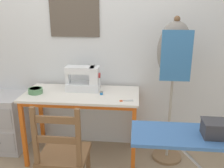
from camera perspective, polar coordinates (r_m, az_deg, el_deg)
wall_back at (r=2.85m, az=-5.91°, el=10.17°), size 10.00×0.07×2.55m
sewing_table at (r=2.65m, az=-7.02°, el=-4.04°), size 1.20×0.57×0.76m
sewing_machine at (r=2.69m, az=-6.34°, el=1.10°), size 0.37×0.19×0.29m
fabric_bowl at (r=2.72m, az=-17.10°, el=-1.45°), size 0.15×0.15×0.05m
scissors at (r=2.41m, az=2.81°, el=-3.86°), size 0.14×0.06×0.01m
thread_spool_near_machine at (r=2.56m, az=-2.42°, el=-2.15°), size 0.04×0.04×0.03m
wooden_chair at (r=2.21m, az=-11.09°, el=-15.82°), size 0.40×0.38×0.93m
filing_cabinet at (r=3.22m, az=-23.35°, el=-7.90°), size 0.47×0.46×0.66m
dress_form at (r=2.55m, az=14.01°, el=5.63°), size 0.34×0.32×1.55m
storage_box at (r=1.81m, az=23.18°, el=-9.42°), size 0.21×0.15×0.11m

